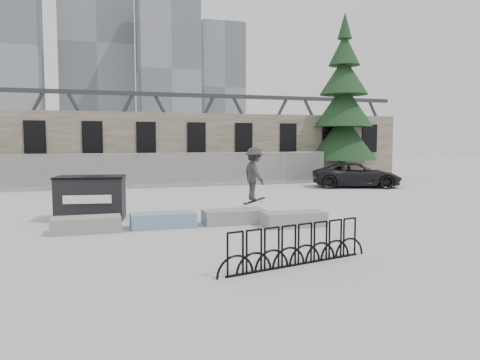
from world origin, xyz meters
name	(u,v)px	position (x,y,z in m)	size (l,w,h in m)	color
ground	(197,225)	(0.00, 0.00, 0.00)	(120.00, 120.00, 0.00)	#BABAB4
stone_wall	(144,148)	(0.00, 16.24, 2.26)	(36.00, 2.58, 4.50)	#635A49
chainlink_fence	(151,170)	(0.00, 12.50, 1.04)	(22.06, 0.06, 2.02)	gray
planter_far_left	(86,224)	(-3.40, -0.20, 0.25)	(2.00, 0.90, 0.46)	gray
planter_center_left	(163,219)	(-1.11, -0.10, 0.25)	(2.00, 0.90, 0.46)	teal
planter_center_right	(234,216)	(1.22, -0.10, 0.25)	(2.00, 0.90, 0.46)	gray
planter_offset	(294,218)	(2.90, -1.16, 0.25)	(2.00, 0.90, 0.46)	gray
dumpster	(91,198)	(-3.27, 2.16, 0.76)	(2.49, 1.75, 1.51)	black
bike_rack	(297,246)	(1.06, -5.50, 0.44)	(3.93, 1.05, 0.90)	black
spruce_tree	(343,109)	(13.51, 14.43, 4.90)	(4.66, 4.66, 11.50)	#38281E
skyline_towers	(102,58)	(-1.01, 93.81, 20.79)	(58.00, 28.00, 48.00)	slate
truss_bridge	(185,131)	(10.00, 55.00, 4.13)	(70.00, 3.00, 9.80)	#2D3033
suv	(357,175)	(11.57, 9.33, 0.71)	(2.34, 5.08, 1.41)	black
skateboarder	(254,174)	(2.12, 0.44, 1.59)	(0.80, 1.24, 1.96)	#2D2D30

